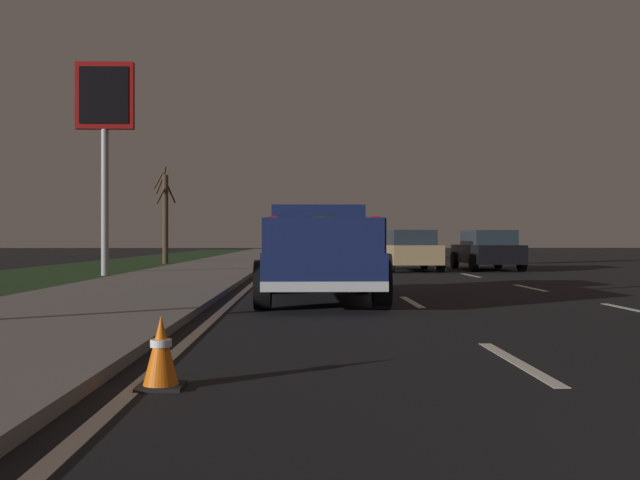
{
  "coord_description": "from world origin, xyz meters",
  "views": [
    {
      "loc": [
        -1.95,
        3.82,
        1.18
      ],
      "look_at": [
        10.94,
        3.5,
        1.18
      ],
      "focal_mm": 39.6,
      "sensor_mm": 36.0,
      "label": 1
    }
  ],
  "objects_px": {
    "sedan_silver": "(362,246)",
    "gas_price_sign": "(105,115)",
    "pickup_truck": "(319,250)",
    "bare_tree_far": "(165,215)",
    "sedan_black": "(487,250)",
    "sedan_tan": "(409,250)",
    "traffic_cone_near": "(161,353)"
  },
  "relations": [
    {
      "from": "sedan_silver",
      "to": "gas_price_sign",
      "type": "relative_size",
      "value": 0.63
    },
    {
      "from": "pickup_truck",
      "to": "bare_tree_far",
      "type": "distance_m",
      "value": 22.25
    },
    {
      "from": "pickup_truck",
      "to": "sedan_black",
      "type": "distance_m",
      "value": 15.15
    },
    {
      "from": "sedan_black",
      "to": "sedan_silver",
      "type": "relative_size",
      "value": 1.0
    },
    {
      "from": "pickup_truck",
      "to": "sedan_black",
      "type": "relative_size",
      "value": 1.23
    },
    {
      "from": "sedan_black",
      "to": "sedan_tan",
      "type": "bearing_deg",
      "value": 99.99
    },
    {
      "from": "gas_price_sign",
      "to": "bare_tree_far",
      "type": "relative_size",
      "value": 1.47
    },
    {
      "from": "pickup_truck",
      "to": "sedan_silver",
      "type": "distance_m",
      "value": 29.12
    },
    {
      "from": "bare_tree_far",
      "to": "traffic_cone_near",
      "type": "bearing_deg",
      "value": -169.09
    },
    {
      "from": "pickup_truck",
      "to": "gas_price_sign",
      "type": "distance_m",
      "value": 12.52
    },
    {
      "from": "bare_tree_far",
      "to": "traffic_cone_near",
      "type": "relative_size",
      "value": 8.25
    },
    {
      "from": "sedan_tan",
      "to": "traffic_cone_near",
      "type": "bearing_deg",
      "value": 166.19
    },
    {
      "from": "sedan_tan",
      "to": "sedan_silver",
      "type": "relative_size",
      "value": 1.0
    },
    {
      "from": "pickup_truck",
      "to": "sedan_black",
      "type": "xyz_separation_m",
      "value": [
        13.51,
        -6.86,
        -0.2
      ]
    },
    {
      "from": "sedan_black",
      "to": "sedan_tan",
      "type": "distance_m",
      "value": 3.18
    },
    {
      "from": "sedan_black",
      "to": "bare_tree_far",
      "type": "height_order",
      "value": "bare_tree_far"
    },
    {
      "from": "sedan_tan",
      "to": "sedan_black",
      "type": "bearing_deg",
      "value": -80.01
    },
    {
      "from": "bare_tree_far",
      "to": "sedan_black",
      "type": "bearing_deg",
      "value": -118.47
    },
    {
      "from": "sedan_silver",
      "to": "gas_price_sign",
      "type": "height_order",
      "value": "gas_price_sign"
    },
    {
      "from": "pickup_truck",
      "to": "gas_price_sign",
      "type": "xyz_separation_m",
      "value": [
        9.6,
        6.8,
        4.29
      ]
    },
    {
      "from": "pickup_truck",
      "to": "sedan_tan",
      "type": "height_order",
      "value": "pickup_truck"
    },
    {
      "from": "traffic_cone_near",
      "to": "bare_tree_far",
      "type": "bearing_deg",
      "value": 10.91
    },
    {
      "from": "pickup_truck",
      "to": "sedan_silver",
      "type": "bearing_deg",
      "value": -6.52
    },
    {
      "from": "gas_price_sign",
      "to": "traffic_cone_near",
      "type": "xyz_separation_m",
      "value": [
        -17.66,
        -5.36,
        -4.99
      ]
    },
    {
      "from": "bare_tree_far",
      "to": "gas_price_sign",
      "type": "bearing_deg",
      "value": -178.76
    },
    {
      "from": "sedan_silver",
      "to": "traffic_cone_near",
      "type": "distance_m",
      "value": 37.3
    },
    {
      "from": "sedan_black",
      "to": "sedan_tan",
      "type": "height_order",
      "value": "same"
    },
    {
      "from": "sedan_tan",
      "to": "gas_price_sign",
      "type": "height_order",
      "value": "gas_price_sign"
    },
    {
      "from": "sedan_silver",
      "to": "traffic_cone_near",
      "type": "relative_size",
      "value": 7.67
    },
    {
      "from": "sedan_black",
      "to": "gas_price_sign",
      "type": "distance_m",
      "value": 14.9
    },
    {
      "from": "sedan_silver",
      "to": "sedan_black",
      "type": "bearing_deg",
      "value": -167.02
    },
    {
      "from": "sedan_black",
      "to": "gas_price_sign",
      "type": "relative_size",
      "value": 0.63
    }
  ]
}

